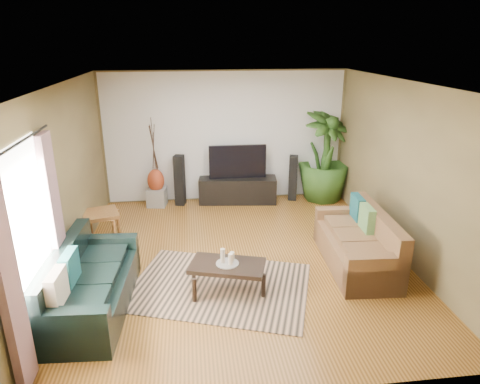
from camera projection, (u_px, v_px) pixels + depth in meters
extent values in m
plane|color=#9E6629|center=(242.00, 259.00, 6.75)|extent=(5.50, 5.50, 0.00)
plane|color=white|center=(242.00, 83.00, 5.83)|extent=(5.50, 5.50, 0.00)
plane|color=brown|center=(225.00, 137.00, 8.86)|extent=(5.00, 0.00, 5.00)
plane|color=brown|center=(281.00, 273.00, 3.72)|extent=(5.00, 0.00, 5.00)
plane|color=brown|center=(65.00, 184.00, 6.00)|extent=(0.00, 5.50, 5.50)
plane|color=brown|center=(403.00, 171.00, 6.57)|extent=(0.00, 5.50, 5.50)
plane|color=white|center=(225.00, 137.00, 8.85)|extent=(4.90, 0.00, 4.90)
plane|color=white|center=(27.00, 228.00, 4.49)|extent=(0.00, 1.80, 1.80)
cube|color=gray|center=(9.00, 287.00, 3.88)|extent=(0.08, 0.35, 2.20)
cube|color=gray|center=(56.00, 221.00, 5.29)|extent=(0.08, 0.35, 2.20)
cylinder|color=black|center=(17.00, 144.00, 4.20)|extent=(0.03, 1.90, 0.03)
cube|color=black|center=(92.00, 280.00, 5.36)|extent=(0.96, 2.01, 0.85)
cube|color=brown|center=(356.00, 239.00, 6.44)|extent=(0.94, 1.90, 0.85)
cube|color=tan|center=(220.00, 286.00, 5.99)|extent=(2.85, 2.40, 0.01)
cube|color=black|center=(228.00, 277.00, 5.84)|extent=(1.11, 0.81, 0.41)
cylinder|color=gray|center=(227.00, 263.00, 5.77)|extent=(0.31, 0.31, 0.01)
cylinder|color=beige|center=(223.00, 256.00, 5.76)|extent=(0.06, 0.06, 0.20)
cylinder|color=white|center=(231.00, 259.00, 5.71)|extent=(0.06, 0.06, 0.15)
cylinder|color=beige|center=(232.00, 256.00, 5.81)|extent=(0.06, 0.06, 0.13)
cube|color=black|center=(238.00, 190.00, 9.02)|extent=(1.65, 0.65, 0.54)
cube|color=black|center=(238.00, 162.00, 8.81)|extent=(1.18, 0.06, 0.70)
cube|color=black|center=(180.00, 180.00, 8.79)|extent=(0.24, 0.25, 1.05)
cube|color=black|center=(293.00, 178.00, 9.08)|extent=(0.22, 0.24, 0.97)
imported|color=#2A531B|center=(325.00, 156.00, 8.96)|extent=(1.47, 1.47, 1.92)
cylinder|color=black|center=(322.00, 193.00, 9.24)|extent=(0.35, 0.35, 0.28)
cube|color=gray|center=(157.00, 197.00, 8.85)|extent=(0.43, 0.43, 0.37)
ellipsoid|color=#94361B|center=(156.00, 181.00, 8.73)|extent=(0.34, 0.34, 0.48)
cube|color=olive|center=(102.00, 228.00, 7.12)|extent=(0.69, 0.69, 0.59)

